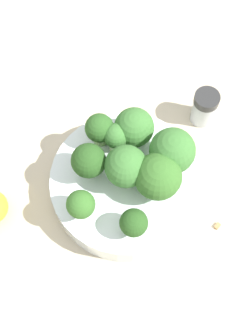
# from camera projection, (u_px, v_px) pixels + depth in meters

# --- Properties ---
(ground_plane) EXTENTS (3.00, 3.00, 0.00)m
(ground_plane) POSITION_uv_depth(u_px,v_px,m) (126.00, 190.00, 0.64)
(ground_plane) COLOR beige
(bowl) EXTENTS (0.20, 0.20, 0.04)m
(bowl) POSITION_uv_depth(u_px,v_px,m) (126.00, 185.00, 0.62)
(bowl) COLOR silver
(bowl) RESTS_ON ground_plane
(broccoli_floret_0) EXTENTS (0.05, 0.05, 0.07)m
(broccoli_floret_0) POSITION_uv_depth(u_px,v_px,m) (125.00, 168.00, 0.56)
(broccoli_floret_0) COLOR #84AD66
(broccoli_floret_0) RESTS_ON bowl
(broccoli_floret_1) EXTENTS (0.03, 0.03, 0.05)m
(broccoli_floret_1) POSITION_uv_depth(u_px,v_px,m) (134.00, 223.00, 0.55)
(broccoli_floret_1) COLOR #8EB770
(broccoli_floret_1) RESTS_ON bowl
(broccoli_floret_2) EXTENTS (0.06, 0.06, 0.07)m
(broccoli_floret_2) POSITION_uv_depth(u_px,v_px,m) (158.00, 177.00, 0.56)
(broccoli_floret_2) COLOR #8EB770
(broccoli_floret_2) RESTS_ON bowl
(broccoli_floret_3) EXTENTS (0.04, 0.04, 0.06)m
(broccoli_floret_3) POSITION_uv_depth(u_px,v_px,m) (89.00, 161.00, 0.57)
(broccoli_floret_3) COLOR #8EB770
(broccoli_floret_3) RESTS_ON bowl
(broccoli_floret_4) EXTENTS (0.04, 0.04, 0.05)m
(broccoli_floret_4) POSITION_uv_depth(u_px,v_px,m) (100.00, 129.00, 0.59)
(broccoli_floret_4) COLOR #84AD66
(broccoli_floret_4) RESTS_ON bowl
(broccoli_floret_5) EXTENTS (0.06, 0.06, 0.07)m
(broccoli_floret_5) POSITION_uv_depth(u_px,v_px,m) (172.00, 151.00, 0.57)
(broccoli_floret_5) COLOR #7A9E5B
(broccoli_floret_5) RESTS_ON bowl
(broccoli_floret_6) EXTENTS (0.05, 0.05, 0.06)m
(broccoli_floret_6) POSITION_uv_depth(u_px,v_px,m) (134.00, 128.00, 0.59)
(broccoli_floret_6) COLOR #7A9E5B
(broccoli_floret_6) RESTS_ON bowl
(broccoli_floret_7) EXTENTS (0.03, 0.03, 0.05)m
(broccoli_floret_7) POSITION_uv_depth(u_px,v_px,m) (116.00, 138.00, 0.59)
(broccoli_floret_7) COLOR #8EB770
(broccoli_floret_7) RESTS_ON bowl
(broccoli_floret_8) EXTENTS (0.04, 0.04, 0.05)m
(broccoli_floret_8) POSITION_uv_depth(u_px,v_px,m) (81.00, 205.00, 0.55)
(broccoli_floret_8) COLOR #8EB770
(broccoli_floret_8) RESTS_ON bowl
(pepper_shaker) EXTENTS (0.04, 0.04, 0.06)m
(pepper_shaker) POSITION_uv_depth(u_px,v_px,m) (204.00, 108.00, 0.65)
(pepper_shaker) COLOR #B2B7BC
(pepper_shaker) RESTS_ON ground_plane
(almond_crumb_0) EXTENTS (0.01, 0.01, 0.01)m
(almond_crumb_0) POSITION_uv_depth(u_px,v_px,m) (99.00, 116.00, 0.68)
(almond_crumb_0) COLOR olive
(almond_crumb_0) RESTS_ON ground_plane
(almond_crumb_1) EXTENTS (0.01, 0.01, 0.01)m
(almond_crumb_1) POSITION_uv_depth(u_px,v_px,m) (218.00, 225.00, 0.61)
(almond_crumb_1) COLOR #AD7F4C
(almond_crumb_1) RESTS_ON ground_plane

